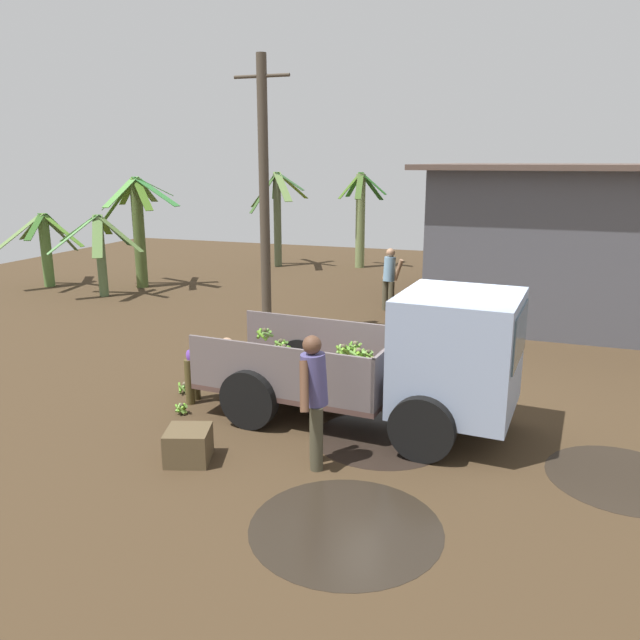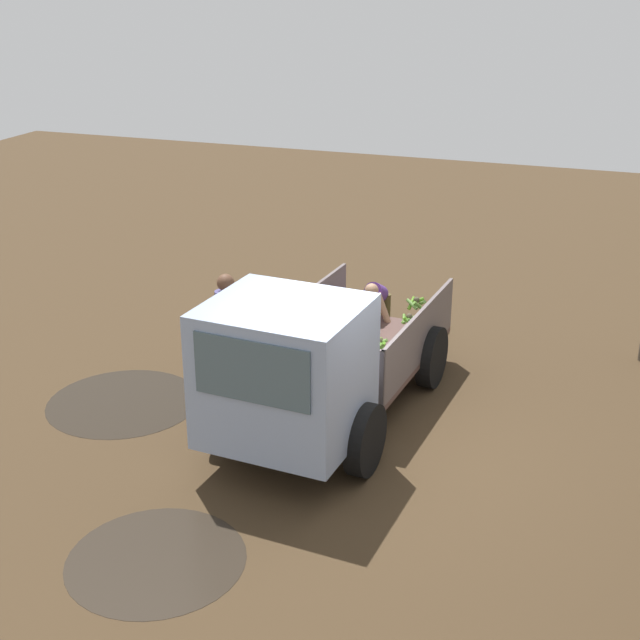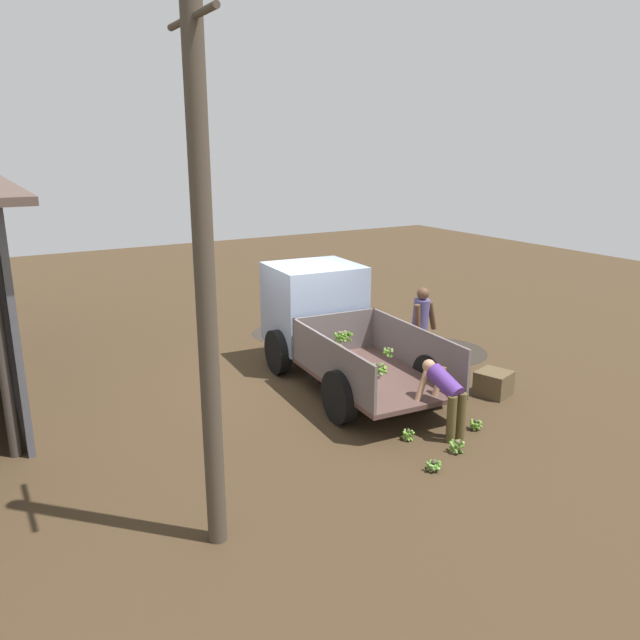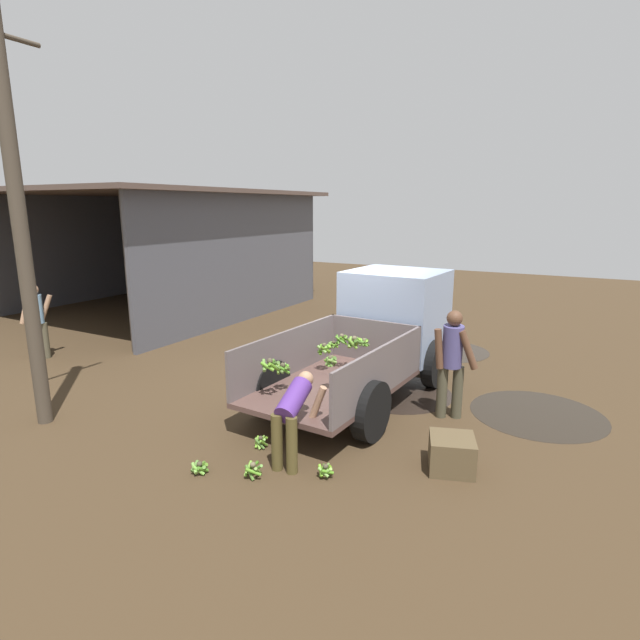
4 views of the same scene
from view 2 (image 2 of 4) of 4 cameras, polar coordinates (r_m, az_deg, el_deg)
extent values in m
plane|color=#3F2E1D|center=(11.06, 2.80, -8.84)|extent=(36.00, 36.00, 0.00)
cylinder|color=black|center=(11.82, -2.39, -6.65)|extent=(1.94, 1.94, 0.01)
cylinder|color=black|center=(12.66, -12.46, -5.16)|extent=(2.10, 2.10, 0.01)
cylinder|color=#2C241B|center=(9.53, -10.44, -14.85)|extent=(1.84, 1.84, 0.01)
cube|color=brown|center=(12.64, 2.59, -2.26)|extent=(3.07, 1.99, 0.08)
cube|color=#665B5B|center=(12.21, 6.39, -1.11)|extent=(2.94, 0.27, 0.77)
cube|color=#665B5B|center=(12.78, -0.97, 0.12)|extent=(2.94, 0.27, 0.77)
cube|color=#665B5B|center=(11.24, -0.11, -3.04)|extent=(0.18, 1.77, 0.77)
cube|color=#92A4C4|center=(10.33, -2.25, -3.26)|extent=(1.71, 1.85, 1.64)
cube|color=#4C606B|center=(9.54, -4.42, -3.34)|extent=(0.13, 1.39, 0.72)
cylinder|color=black|center=(10.57, 2.91, -7.65)|extent=(0.90, 0.29, 0.89)
cylinder|color=black|center=(11.27, -5.87, -5.74)|extent=(0.90, 0.29, 0.89)
cylinder|color=black|center=(12.76, 7.17, -2.36)|extent=(0.90, 0.29, 0.89)
cylinder|color=black|center=(13.35, -0.38, -1.06)|extent=(0.90, 0.29, 0.89)
sphere|color=brown|center=(12.68, 2.55, 0.63)|extent=(0.07, 0.07, 0.07)
cylinder|color=olive|center=(12.69, 2.75, 0.36)|extent=(0.14, 0.05, 0.14)
cylinder|color=#6BA13C|center=(12.72, 2.70, 0.39)|extent=(0.11, 0.11, 0.15)
cylinder|color=#5E8F37|center=(12.74, 2.59, 0.42)|extent=(0.04, 0.12, 0.15)
cylinder|color=#7BA646|center=(12.74, 2.40, 0.57)|extent=(0.14, 0.13, 0.09)
cylinder|color=#588337|center=(12.71, 2.35, 0.38)|extent=(0.13, 0.05, 0.14)
cylinder|color=#4D742E|center=(12.67, 2.32, 0.40)|extent=(0.13, 0.14, 0.11)
cylinder|color=#518030|center=(12.64, 2.52, 0.36)|extent=(0.07, 0.16, 0.10)
cylinder|color=#467518|center=(12.64, 2.71, 0.40)|extent=(0.15, 0.13, 0.09)
sphere|color=brown|center=(11.46, 0.67, -2.08)|extent=(0.07, 0.07, 0.07)
cylinder|color=#578C37|center=(11.43, 0.80, -2.36)|extent=(0.14, 0.14, 0.10)
cylinder|color=#71A241|center=(11.48, 0.94, -2.31)|extent=(0.15, 0.07, 0.12)
cylinder|color=#527931|center=(11.52, 0.88, -2.21)|extent=(0.11, 0.15, 0.11)
cylinder|color=#569B2A|center=(11.53, 0.65, -2.20)|extent=(0.09, 0.15, 0.12)
cylinder|color=#587C34|center=(11.52, 0.48, -2.23)|extent=(0.15, 0.10, 0.12)
cylinder|color=#649E25|center=(11.48, 0.46, -2.38)|extent=(0.13, 0.10, 0.14)
cylinder|color=#427318|center=(11.45, 0.58, -2.43)|extent=(0.05, 0.14, 0.14)
sphere|color=#49422F|center=(13.08, 6.21, 1.30)|extent=(0.09, 0.09, 0.09)
cylinder|color=#5F9A26|center=(13.13, 5.87, 1.08)|extent=(0.21, 0.08, 0.17)
cylinder|color=#5F8C3B|center=(13.03, 5.91, 1.01)|extent=(0.16, 0.22, 0.13)
cylinder|color=#5F8F35|center=(13.05, 6.35, 0.88)|extent=(0.17, 0.18, 0.18)
cylinder|color=olive|center=(13.13, 6.54, 1.09)|extent=(0.20, 0.17, 0.15)
cylinder|color=#558F24|center=(13.18, 6.22, 1.20)|extent=(0.09, 0.22, 0.14)
sphere|color=#423B2A|center=(11.51, 3.36, -2.34)|extent=(0.07, 0.07, 0.07)
cylinder|color=#699641|center=(11.51, 3.49, -2.68)|extent=(0.12, 0.09, 0.14)
cylinder|color=#547E30|center=(11.54, 3.61, -2.57)|extent=(0.14, 0.08, 0.12)
cylinder|color=#54782E|center=(11.58, 3.49, -2.44)|extent=(0.06, 0.15, 0.11)
cylinder|color=#589928|center=(11.58, 3.22, -2.43)|extent=(0.13, 0.12, 0.11)
cylinder|color=#689D33|center=(11.53, 3.06, -2.50)|extent=(0.15, 0.08, 0.09)
cylinder|color=#467428|center=(11.49, 3.27, -2.67)|extent=(0.04, 0.14, 0.12)
sphere|color=brown|center=(11.64, 2.49, -1.04)|extent=(0.08, 0.08, 0.08)
cylinder|color=olive|center=(11.66, 2.10, -1.26)|extent=(0.19, 0.10, 0.11)
cylinder|color=olive|center=(11.63, 2.27, -1.45)|extent=(0.11, 0.16, 0.16)
cylinder|color=#578329|center=(11.62, 2.52, -1.49)|extent=(0.10, 0.16, 0.17)
cylinder|color=#649934|center=(11.64, 2.74, -1.44)|extent=(0.17, 0.08, 0.16)
cylinder|color=#467C21|center=(11.69, 2.79, -1.30)|extent=(0.16, 0.14, 0.15)
cylinder|color=#4F8728|center=(11.73, 2.58, -1.16)|extent=(0.04, 0.19, 0.13)
cylinder|color=#51961E|center=(11.71, 2.30, -1.31)|extent=(0.15, 0.11, 0.17)
sphere|color=#49422F|center=(12.86, 5.74, 0.24)|extent=(0.09, 0.09, 0.09)
cylinder|color=#58852E|center=(12.87, 5.40, 0.07)|extent=(0.19, 0.09, 0.11)
cylinder|color=#5AA124|center=(12.83, 5.67, -0.14)|extent=(0.05, 0.15, 0.16)
cylinder|color=#5F9C39|center=(12.82, 5.91, -0.06)|extent=(0.17, 0.15, 0.11)
cylinder|color=#558027|center=(12.89, 6.01, 0.01)|extent=(0.17, 0.12, 0.14)
cylinder|color=#557735|center=(12.93, 5.88, 0.14)|extent=(0.09, 0.18, 0.12)
cylinder|color=#559C29|center=(12.92, 5.54, 0.08)|extent=(0.17, 0.13, 0.14)
sphere|color=#4D4532|center=(11.86, 3.82, -1.33)|extent=(0.09, 0.09, 0.09)
cylinder|color=#589E22|center=(11.90, 4.08, -1.67)|extent=(0.17, 0.11, 0.18)
cylinder|color=#6F9E46|center=(11.95, 3.92, -1.45)|extent=(0.06, 0.19, 0.14)
cylinder|color=#4D771C|center=(11.94, 3.63, -1.45)|extent=(0.17, 0.17, 0.14)
cylinder|color=#629533|center=(11.90, 3.52, -1.62)|extent=(0.17, 0.06, 0.17)
cylinder|color=#72AE30|center=(11.85, 3.56, -1.71)|extent=(0.14, 0.18, 0.16)
cylinder|color=#62A235|center=(11.82, 3.83, -1.73)|extent=(0.11, 0.19, 0.14)
cylinder|color=#6BA739|center=(11.85, 4.07, -1.71)|extent=(0.18, 0.10, 0.16)
sphere|color=brown|center=(11.61, 1.44, -1.34)|extent=(0.09, 0.09, 0.09)
cylinder|color=#54852F|center=(11.67, 1.04, -1.47)|extent=(0.23, 0.09, 0.13)
cylinder|color=#5C931E|center=(11.61, 1.17, -1.81)|extent=(0.15, 0.19, 0.20)
cylinder|color=#689C40|center=(11.59, 1.49, -1.87)|extent=(0.14, 0.18, 0.21)
cylinder|color=olive|center=(11.64, 1.81, -1.70)|extent=(0.21, 0.10, 0.18)
cylinder|color=#598628|center=(11.71, 1.55, -1.56)|extent=(0.05, 0.20, 0.19)
cylinder|color=#43402E|center=(12.54, -6.41, -2.89)|extent=(0.22, 0.22, 0.85)
cylinder|color=#43402E|center=(12.52, -5.31, -2.88)|extent=(0.22, 0.22, 0.85)
cylinder|color=#4E4981|center=(12.25, -5.99, 0.36)|extent=(0.45, 0.42, 0.68)
sphere|color=brown|center=(12.12, -6.06, 2.40)|extent=(0.24, 0.24, 0.24)
cylinder|color=brown|center=(12.40, -6.93, 0.52)|extent=(0.23, 0.35, 0.62)
cylinder|color=brown|center=(12.30, -4.99, 0.31)|extent=(0.17, 0.20, 0.63)
cylinder|color=#4F4422|center=(14.34, 4.23, 0.25)|extent=(0.16, 0.16, 0.75)
cylinder|color=#4F4422|center=(14.38, 3.41, 0.33)|extent=(0.16, 0.16, 0.75)
cylinder|color=#542E86|center=(13.94, 3.64, 1.78)|extent=(0.67, 0.32, 0.49)
sphere|color=tan|center=(13.55, 3.33, 1.91)|extent=(0.21, 0.21, 0.21)
cylinder|color=tan|center=(13.67, 4.10, 0.64)|extent=(0.12, 0.29, 0.55)
cylinder|color=tan|center=(13.75, 2.58, 0.79)|extent=(0.12, 0.29, 0.55)
sphere|color=brown|center=(14.66, 5.12, -0.15)|extent=(0.07, 0.07, 0.07)
cylinder|color=#488021|center=(14.63, 5.25, -0.49)|extent=(0.16, 0.15, 0.16)
cylinder|color=#689C30|center=(14.68, 5.39, -0.41)|extent=(0.19, 0.06, 0.16)
cylinder|color=#4F782E|center=(14.74, 5.22, -0.36)|extent=(0.07, 0.16, 0.18)
cylinder|color=#589627|center=(14.75, 5.00, -0.22)|extent=(0.15, 0.18, 0.13)
cylinder|color=#739E43|center=(14.69, 4.86, -0.40)|extent=(0.18, 0.08, 0.17)
cylinder|color=#6AA145|center=(14.63, 4.95, -0.47)|extent=(0.10, 0.18, 0.16)
sphere|color=#48412F|center=(14.50, 1.67, -0.44)|extent=(0.07, 0.07, 0.07)
cylinder|color=#7AAB3E|center=(14.50, 1.46, -0.67)|extent=(0.14, 0.12, 0.14)
cylinder|color=#56861B|center=(14.49, 1.61, -0.74)|extent=(0.04, 0.13, 0.15)
cylinder|color=olive|center=(14.46, 1.77, -0.69)|extent=(0.14, 0.14, 0.11)
cylinder|color=olive|center=(14.50, 1.83, -0.70)|extent=(0.14, 0.05, 0.15)
cylinder|color=#6BAE28|center=(14.54, 1.89, -0.58)|extent=(0.14, 0.13, 0.12)
cylinder|color=#71A444|center=(14.57, 1.74, -0.52)|extent=(0.04, 0.16, 0.12)
cylinder|color=#549424|center=(14.56, 1.54, -0.48)|extent=(0.15, 0.14, 0.10)
cylinder|color=olive|center=(14.53, 1.45, -0.62)|extent=(0.15, 0.05, 0.13)
sphere|color=#433D2C|center=(14.76, 7.80, -0.29)|extent=(0.07, 0.07, 0.07)
cylinder|color=#527B33|center=(14.78, 8.05, -0.44)|extent=(0.17, 0.08, 0.10)
cylinder|color=#6D9D41|center=(14.82, 7.98, -0.38)|extent=(0.13, 0.16, 0.10)
cylinder|color=#6CAA3C|center=(14.83, 7.73, -0.41)|extent=(0.11, 0.16, 0.14)
cylinder|color=#4D8627|center=(14.80, 7.57, -0.43)|extent=(0.17, 0.08, 0.12)
cylinder|color=#61963D|center=(14.75, 7.55, -0.47)|extent=(0.16, 0.12, 0.11)
cylinder|color=#5A8A28|center=(14.73, 7.69, -0.56)|extent=(0.08, 0.16, 0.13)
cylinder|color=#547929|center=(14.73, 7.88, -0.58)|extent=(0.13, 0.15, 0.14)
sphere|color=#453E2D|center=(13.97, 5.83, -1.42)|extent=(0.06, 0.06, 0.06)
cylinder|color=#7DAF41|center=(14.04, 5.94, -1.62)|extent=(0.09, 0.13, 0.15)
cylinder|color=#598B39|center=(14.05, 5.79, -1.59)|extent=(0.08, 0.14, 0.15)
cylinder|color=#639C2C|center=(14.02, 5.60, -1.60)|extent=(0.15, 0.05, 0.14)
cylinder|color=#75A649|center=(13.98, 5.65, -1.71)|extent=(0.12, 0.11, 0.16)
cylinder|color=#6CA428|center=(13.94, 5.77, -1.72)|extent=(0.04, 0.16, 0.13)
cylinder|color=#75A73C|center=(13.95, 5.95, -1.71)|extent=(0.13, 0.14, 0.13)
cylinder|color=#6AAB28|center=(14.00, 6.04, -1.66)|extent=(0.15, 0.07, 0.14)
cube|color=brown|center=(14.12, -4.63, -0.79)|extent=(0.70, 0.70, 0.44)
camera|label=1|loc=(14.37, -37.72, 10.17)|focal=35.00mm
camera|label=3|loc=(19.57, 28.71, 15.61)|focal=35.00mm
camera|label=4|loc=(19.11, -0.99, 14.78)|focal=28.00mm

